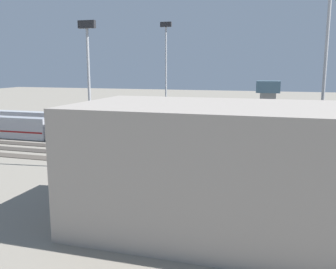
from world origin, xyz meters
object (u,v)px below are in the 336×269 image
light_mast_1 (327,44)px  train_on_track_3 (207,138)px  light_mast_2 (166,63)px  light_mast_3 (89,74)px  control_tower (268,102)px  train_on_track_1 (65,123)px  train_on_track_0 (222,129)px  maintenance_shed (323,175)px

light_mast_1 → train_on_track_3: bearing=-42.5°
light_mast_2 → light_mast_3: (1.57, 37.14, -2.12)m
control_tower → train_on_track_1: bearing=20.7°
train_on_track_0 → light_mast_3: light_mast_3 is taller
maintenance_shed → train_on_track_0: bearing=-71.4°
maintenance_shed → train_on_track_3: bearing=-63.3°
train_on_track_0 → control_tower: 17.71m
light_mast_2 → train_on_track_3: bearing=127.3°
train_on_track_1 → light_mast_3: (-22.83, 28.54, 12.81)m
train_on_track_0 → train_on_track_3: train_on_track_3 is taller
train_on_track_0 → train_on_track_3: (0.91, 15.00, 0.57)m
train_on_track_0 → light_mast_2: (15.09, -3.60, 15.51)m
light_mast_1 → maintenance_shed: light_mast_1 is taller
train_on_track_0 → light_mast_2: bearing=-13.4°
train_on_track_3 → train_on_track_0: bearing=-93.5°
train_on_track_3 → control_tower: bearing=-110.5°
train_on_track_3 → light_mast_3: (15.75, 18.54, 12.82)m
light_mast_2 → light_mast_3: 37.23m
light_mast_1 → control_tower: (8.51, -46.27, -11.98)m
light_mast_2 → train_on_track_1: bearing=19.4°
light_mast_3 → train_on_track_0: bearing=-116.4°
train_on_track_0 → maintenance_shed: 53.50m
train_on_track_0 → light_mast_1: (-18.32, 32.64, 17.62)m
train_on_track_3 → light_mast_2: (14.18, -18.60, 14.94)m
train_on_track_1 → train_on_track_3: (-38.58, 10.00, -0.01)m
train_on_track_0 → control_tower: size_ratio=9.16×
light_mast_1 → maintenance_shed: size_ratio=0.64×
light_mast_1 → maintenance_shed: (1.34, 17.90, -13.20)m
light_mast_2 → light_mast_1: bearing=132.7°
light_mast_2 → light_mast_3: size_ratio=1.16×
light_mast_2 → control_tower: size_ratio=2.11×
light_mast_3 → control_tower: (-26.46, -47.17, -7.75)m
train_on_track_3 → light_mast_1: (-19.23, 17.64, 17.05)m
train_on_track_1 → train_on_track_3: same height
train_on_track_0 → maintenance_shed: bearing=108.6°
light_mast_2 → maintenance_shed: size_ratio=0.56×
train_on_track_0 → control_tower: bearing=-125.7°
control_tower → maintenance_shed: bearing=96.4°
train_on_track_3 → light_mast_3: light_mast_3 is taller
train_on_track_1 → train_on_track_3: bearing=165.5°
light_mast_2 → control_tower: bearing=-158.1°
train_on_track_1 → train_on_track_0: bearing=-172.8°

